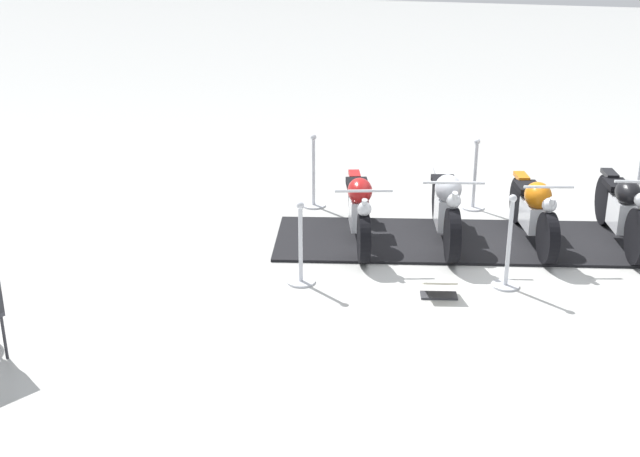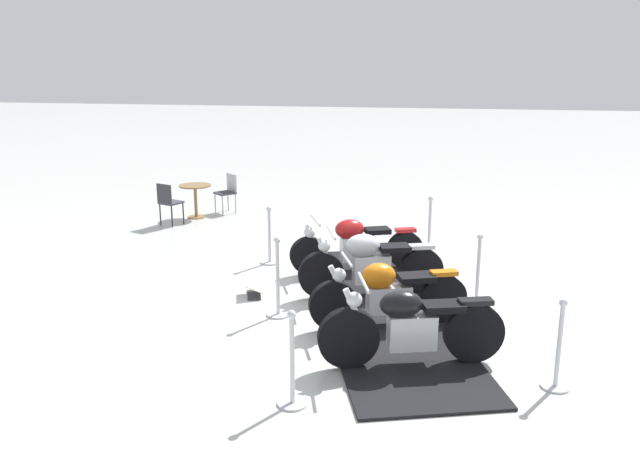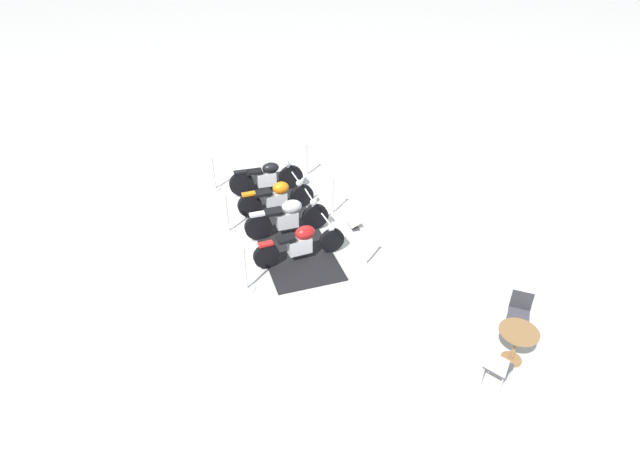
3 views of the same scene
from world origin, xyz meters
The scene contains 12 objects.
ground_plane centered at (0.00, 0.00, 0.00)m, with size 80.00×80.00×0.00m, color silver.
display_platform centered at (0.00, 0.00, 0.02)m, with size 5.64×1.63×0.04m, color black.
motorcycle_maroon centered at (-0.57, 1.62, 0.48)m, with size 2.13×1.10×0.90m.
motorcycle_chrome centered at (-0.21, 0.54, 0.52)m, with size 2.11×0.98×0.99m.
motorcycle_copper centered at (0.15, -0.56, 0.48)m, with size 2.03×0.93×0.94m.
motorcycle_black centered at (0.51, -1.64, 0.50)m, with size 2.10×0.85×1.02m.
stanchion_left_mid centered at (1.35, 0.44, 0.33)m, with size 0.34×0.34×1.08m.
stanchion_right_mid centered at (-1.35, -0.44, 0.37)m, with size 0.32×0.32×1.13m.
stanchion_left_rear centered at (2.10, -1.84, 0.34)m, with size 0.31×0.31×1.02m.
stanchion_left_front centered at (0.60, 2.72, 0.33)m, with size 0.36×0.36×1.11m.
stanchion_right_front centered at (-2.10, 1.84, 0.31)m, with size 0.34×0.34×1.01m.
info_placard centered at (-1.90, 0.23, 0.08)m, with size 0.37×0.45×0.23m.
Camera 1 is at (-10.06, -1.42, 3.86)m, focal length 44.66 mm.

